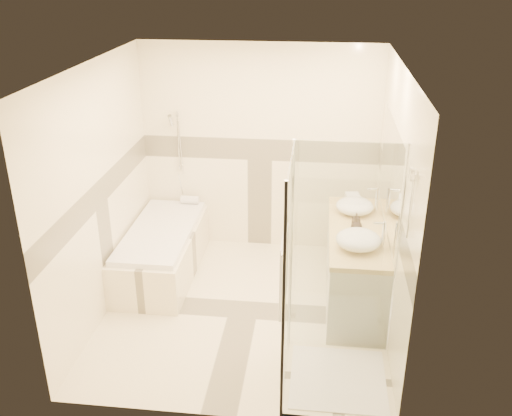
# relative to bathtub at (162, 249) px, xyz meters

# --- Properties ---
(room) EXTENTS (2.82, 3.02, 2.52)m
(room) POSITION_rel_bathtub_xyz_m (1.08, -0.64, 0.95)
(room) COLOR #F7EBC4
(room) RESTS_ON ground
(bathtub) EXTENTS (0.75, 1.70, 0.56)m
(bathtub) POSITION_rel_bathtub_xyz_m (0.00, 0.00, 0.00)
(bathtub) COLOR #FCF0C9
(bathtub) RESTS_ON ground
(vanity) EXTENTS (0.58, 1.62, 0.85)m
(vanity) POSITION_rel_bathtub_xyz_m (2.15, -0.35, 0.12)
(vanity) COLOR white
(vanity) RESTS_ON ground
(shower_enclosure) EXTENTS (0.96, 0.93, 2.04)m
(shower_enclosure) POSITION_rel_bathtub_xyz_m (1.86, -1.62, 0.20)
(shower_enclosure) COLOR #FCF0C9
(shower_enclosure) RESTS_ON ground
(vessel_sink_near) EXTENTS (0.40, 0.40, 0.16)m
(vessel_sink_near) POSITION_rel_bathtub_xyz_m (2.13, 0.04, 0.62)
(vessel_sink_near) COLOR white
(vessel_sink_near) RESTS_ON vanity
(vessel_sink_far) EXTENTS (0.42, 0.42, 0.17)m
(vessel_sink_far) POSITION_rel_bathtub_xyz_m (2.13, -0.76, 0.63)
(vessel_sink_far) COLOR white
(vessel_sink_far) RESTS_ON vanity
(faucet_near) EXTENTS (0.12, 0.03, 0.30)m
(faucet_near) POSITION_rel_bathtub_xyz_m (2.34, 0.04, 0.72)
(faucet_near) COLOR silver
(faucet_near) RESTS_ON vanity
(faucet_far) EXTENTS (0.12, 0.03, 0.28)m
(faucet_far) POSITION_rel_bathtub_xyz_m (2.35, -0.76, 0.71)
(faucet_far) COLOR silver
(faucet_far) RESTS_ON vanity
(amenity_bottle_a) EXTENTS (0.09, 0.09, 0.14)m
(amenity_bottle_a) POSITION_rel_bathtub_xyz_m (2.13, -0.29, 0.61)
(amenity_bottle_a) COLOR black
(amenity_bottle_a) RESTS_ON vanity
(amenity_bottle_b) EXTENTS (0.12, 0.12, 0.15)m
(amenity_bottle_b) POSITION_rel_bathtub_xyz_m (2.13, -0.40, 0.62)
(amenity_bottle_b) COLOR black
(amenity_bottle_b) RESTS_ON vanity
(folded_towels) EXTENTS (0.19, 0.27, 0.08)m
(folded_towels) POSITION_rel_bathtub_xyz_m (2.13, 0.33, 0.58)
(folded_towels) COLOR white
(folded_towels) RESTS_ON vanity
(rolled_towel) EXTENTS (0.22, 0.10, 0.10)m
(rolled_towel) POSITION_rel_bathtub_xyz_m (0.17, 0.73, 0.30)
(rolled_towel) COLOR white
(rolled_towel) RESTS_ON bathtub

